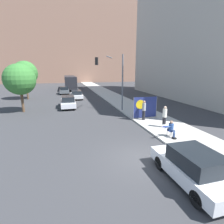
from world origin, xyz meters
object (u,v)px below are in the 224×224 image
at_px(car_on_road_nearest, 68,102).
at_px(street_tree_midblock, 25,73).
at_px(seated_protester, 171,129).
at_px(jogger_on_sidewalk, 165,117).
at_px(car_on_road_distant, 64,90).
at_px(street_tree_near_curb, 20,79).
at_px(city_bus_on_road, 70,82).
at_px(protest_banner, 145,107).
at_px(pedestrian_behind, 144,110).
at_px(car_on_road_midblock, 77,95).
at_px(parked_car_curbside, 194,167).
at_px(traffic_light_pole, 113,73).

relative_size(car_on_road_nearest, street_tree_midblock, 0.79).
height_order(seated_protester, jogger_on_sidewalk, jogger_on_sidewalk).
height_order(car_on_road_distant, street_tree_midblock, street_tree_midblock).
distance_m(car_on_road_nearest, street_tree_near_curb, 5.96).
bearing_deg(city_bus_on_road, protest_banner, -78.72).
xyz_separation_m(car_on_road_distant, street_tree_midblock, (-5.81, -5.20, 3.44)).
distance_m(pedestrian_behind, car_on_road_nearest, 10.59).
bearing_deg(jogger_on_sidewalk, street_tree_near_curb, -17.27).
bearing_deg(street_tree_near_curb, car_on_road_midblock, 50.18).
bearing_deg(seated_protester, car_on_road_nearest, 137.19).
bearing_deg(car_on_road_distant, street_tree_near_curb, -107.75).
bearing_deg(parked_car_curbside, car_on_road_distant, 99.40).
height_order(car_on_road_nearest, car_on_road_distant, car_on_road_nearest).
xyz_separation_m(seated_protester, street_tree_near_curb, (-11.69, 11.42, 2.94)).
xyz_separation_m(traffic_light_pole, street_tree_near_curb, (-10.11, 2.03, -0.65)).
relative_size(car_on_road_midblock, city_bus_on_road, 0.39).
bearing_deg(car_on_road_distant, city_bus_on_road, 79.70).
distance_m(car_on_road_midblock, street_tree_midblock, 8.60).
xyz_separation_m(jogger_on_sidewalk, protest_banner, (-0.34, 2.90, 0.19)).
bearing_deg(street_tree_near_curb, jogger_on_sidewalk, -37.24).
xyz_separation_m(pedestrian_behind, traffic_light_pole, (-1.60, 4.93, 3.26)).
distance_m(traffic_light_pole, parked_car_curbside, 14.43).
bearing_deg(jogger_on_sidewalk, pedestrian_behind, -54.76).
relative_size(car_on_road_nearest, street_tree_near_curb, 0.89).
xyz_separation_m(car_on_road_distant, street_tree_near_curb, (-4.67, -14.58, 2.96)).
distance_m(car_on_road_distant, street_tree_midblock, 8.52).
bearing_deg(car_on_road_nearest, street_tree_midblock, 127.23).
bearing_deg(street_tree_near_curb, seated_protester, -44.35).
bearing_deg(street_tree_midblock, parked_car_curbside, -66.81).
relative_size(protest_banner, street_tree_midblock, 0.41).
distance_m(pedestrian_behind, traffic_light_pole, 6.12).
distance_m(jogger_on_sidewalk, traffic_light_pole, 8.39).
bearing_deg(street_tree_near_curb, street_tree_midblock, 96.96).
relative_size(street_tree_near_curb, street_tree_midblock, 0.89).
bearing_deg(pedestrian_behind, city_bus_on_road, 144.99).
distance_m(pedestrian_behind, car_on_road_midblock, 15.72).
distance_m(seated_protester, car_on_road_midblock, 19.99).
distance_m(jogger_on_sidewalk, car_on_road_nearest, 12.95).
height_order(pedestrian_behind, car_on_road_nearest, pedestrian_behind).
bearing_deg(car_on_road_midblock, jogger_on_sidewalk, -71.52).
xyz_separation_m(protest_banner, car_on_road_distant, (-7.36, 21.08, -0.50)).
height_order(parked_car_curbside, street_tree_near_curb, street_tree_near_curb).
relative_size(protest_banner, parked_car_curbside, 0.60).
bearing_deg(seated_protester, jogger_on_sidewalk, 90.78).
xyz_separation_m(traffic_light_pole, parked_car_curbside, (-0.38, -13.97, -3.59)).
xyz_separation_m(jogger_on_sidewalk, car_on_road_nearest, (-7.34, 10.66, -0.29)).
distance_m(protest_banner, traffic_light_pole, 5.78).
bearing_deg(protest_banner, traffic_light_pole, 113.21).
height_order(car_on_road_midblock, street_tree_near_curb, street_tree_near_curb).
bearing_deg(pedestrian_behind, protest_banner, 98.67).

